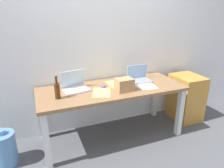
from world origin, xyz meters
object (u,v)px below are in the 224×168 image
(filing_cabinet, at_px, (186,97))
(water_cooler_jug, at_px, (4,149))
(laptop_right, at_px, (139,78))
(laptop_left, at_px, (75,86))
(desk, at_px, (112,94))
(computer_mouse, at_px, (103,86))
(beer_bottle, at_px, (57,90))
(cardboard_box, at_px, (124,85))

(filing_cabinet, bearing_deg, water_cooler_jug, -177.58)
(laptop_right, relative_size, water_cooler_jug, 0.70)
(laptop_left, relative_size, filing_cabinet, 0.49)
(desk, relative_size, computer_mouse, 18.83)
(filing_cabinet, bearing_deg, computer_mouse, 179.32)
(computer_mouse, xyz_separation_m, filing_cabinet, (1.39, -0.02, -0.39))
(desk, distance_m, computer_mouse, 0.16)
(beer_bottle, bearing_deg, cardboard_box, -4.25)
(laptop_left, distance_m, water_cooler_jug, 1.07)
(cardboard_box, bearing_deg, filing_cabinet, 9.44)
(desk, xyz_separation_m, laptop_left, (-0.45, 0.10, 0.14))
(laptop_right, xyz_separation_m, cardboard_box, (-0.35, -0.26, 0.03))
(water_cooler_jug, distance_m, filing_cabinet, 2.63)
(laptop_left, xyz_separation_m, cardboard_box, (0.56, -0.25, 0.03))
(water_cooler_jug, bearing_deg, filing_cabinet, 2.42)
(computer_mouse, height_order, water_cooler_jug, computer_mouse)
(beer_bottle, distance_m, cardboard_box, 0.80)
(cardboard_box, bearing_deg, beer_bottle, 175.75)
(computer_mouse, bearing_deg, laptop_left, 170.26)
(desk, relative_size, beer_bottle, 7.13)
(beer_bottle, height_order, water_cooler_jug, beer_bottle)
(computer_mouse, distance_m, cardboard_box, 0.30)
(computer_mouse, bearing_deg, laptop_right, 0.67)
(desk, bearing_deg, laptop_left, 167.64)
(cardboard_box, xyz_separation_m, water_cooler_jug, (-1.44, 0.09, -0.61))
(beer_bottle, bearing_deg, laptop_right, 10.03)
(desk, height_order, cardboard_box, cardboard_box)
(computer_mouse, xyz_separation_m, cardboard_box, (0.20, -0.21, 0.06))
(laptop_left, bearing_deg, water_cooler_jug, -169.69)
(beer_bottle, bearing_deg, water_cooler_jug, 177.57)
(laptop_left, height_order, laptop_right, laptop_left)
(computer_mouse, bearing_deg, beer_bottle, -169.93)
(beer_bottle, distance_m, filing_cabinet, 2.04)
(beer_bottle, xyz_separation_m, computer_mouse, (0.60, 0.15, -0.08))
(desk, xyz_separation_m, computer_mouse, (-0.10, 0.07, 0.11))
(laptop_right, height_order, cardboard_box, laptop_right)
(laptop_left, distance_m, computer_mouse, 0.36)
(laptop_right, relative_size, cardboard_box, 1.49)
(desk, xyz_separation_m, laptop_right, (0.46, 0.12, 0.14))
(desk, xyz_separation_m, beer_bottle, (-0.70, -0.09, 0.19))
(laptop_right, relative_size, computer_mouse, 3.09)
(beer_bottle, bearing_deg, computer_mouse, 14.50)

